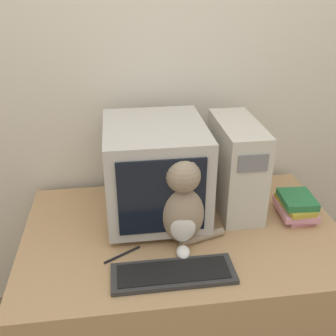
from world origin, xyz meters
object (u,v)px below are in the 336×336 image
at_px(crt_monitor, 155,170).
at_px(cat, 182,206).
at_px(keyboard, 173,273).
at_px(pen, 122,255).
at_px(computer_tower, 236,166).
at_px(book_stack, 296,206).

xyz_separation_m(crt_monitor, cat, (0.08, -0.21, -0.05)).
xyz_separation_m(keyboard, pen, (-0.18, 0.14, -0.01)).
distance_m(keyboard, cat, 0.26).
height_order(computer_tower, pen, computer_tower).
relative_size(keyboard, cat, 1.17).
bearing_deg(pen, keyboard, -37.33).
height_order(crt_monitor, keyboard, crt_monitor).
xyz_separation_m(keyboard, cat, (0.07, 0.20, 0.15)).
distance_m(crt_monitor, computer_tower, 0.36).
distance_m(keyboard, book_stack, 0.67).
relative_size(crt_monitor, keyboard, 1.07).
bearing_deg(book_stack, keyboard, -152.73).
xyz_separation_m(crt_monitor, book_stack, (0.61, -0.10, -0.17)).
bearing_deg(book_stack, pen, -167.63).
bearing_deg(book_stack, computer_tower, 151.44).
height_order(keyboard, book_stack, book_stack).
bearing_deg(crt_monitor, pen, -120.44).
height_order(keyboard, pen, keyboard).
bearing_deg(crt_monitor, keyboard, -87.52).
distance_m(book_stack, pen, 0.79).
bearing_deg(pen, book_stack, 12.37).
xyz_separation_m(book_stack, pen, (-0.77, -0.17, -0.05)).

